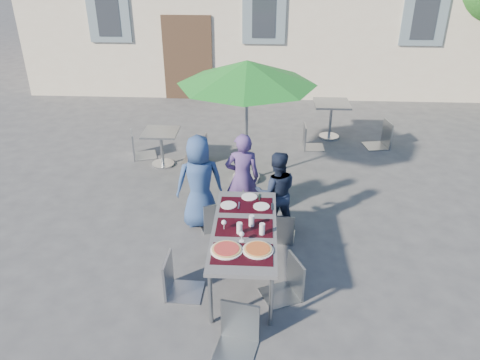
# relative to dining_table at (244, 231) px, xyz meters

# --- Properties ---
(ground) EXTENTS (90.00, 90.00, 0.00)m
(ground) POSITION_rel_dining_table_xyz_m (0.14, 0.06, -0.70)
(ground) COLOR #404042
(ground) RESTS_ON ground
(dining_table) EXTENTS (0.80, 1.85, 0.76)m
(dining_table) POSITION_rel_dining_table_xyz_m (0.00, 0.00, 0.00)
(dining_table) COLOR #414246
(dining_table) RESTS_ON ground
(pizza_near_left) EXTENTS (0.38, 0.38, 0.03)m
(pizza_near_left) POSITION_rel_dining_table_xyz_m (-0.18, -0.49, 0.07)
(pizza_near_left) COLOR white
(pizza_near_left) RESTS_ON dining_table
(pizza_near_right) EXTENTS (0.36, 0.36, 0.03)m
(pizza_near_right) POSITION_rel_dining_table_xyz_m (0.18, -0.47, 0.07)
(pizza_near_right) COLOR white
(pizza_near_right) RESTS_ON dining_table
(glassware) EXTENTS (0.54, 0.40, 0.15)m
(glassware) POSITION_rel_dining_table_xyz_m (0.04, -0.09, 0.13)
(glassware) COLOR silver
(glassware) RESTS_ON dining_table
(place_settings) EXTENTS (0.70, 0.47, 0.01)m
(place_settings) POSITION_rel_dining_table_xyz_m (0.00, 0.60, 0.06)
(place_settings) COLOR white
(place_settings) RESTS_ON dining_table
(child_0) EXTENTS (0.80, 0.62, 1.45)m
(child_0) POSITION_rel_dining_table_xyz_m (-0.73, 1.23, 0.03)
(child_0) COLOR navy
(child_0) RESTS_ON ground
(child_1) EXTENTS (0.56, 0.40, 1.44)m
(child_1) POSITION_rel_dining_table_xyz_m (-0.10, 1.41, 0.02)
(child_1) COLOR #513975
(child_1) RESTS_ON ground
(child_2) EXTENTS (0.65, 0.42, 1.28)m
(child_2) POSITION_rel_dining_table_xyz_m (0.42, 1.13, -0.06)
(child_2) COLOR #192137
(child_2) RESTS_ON ground
(chair_0) EXTENTS (0.54, 0.54, 0.92)m
(chair_0) POSITION_rel_dining_table_xyz_m (-0.50, 1.09, -0.16)
(chair_0) COLOR #92989D
(chair_0) RESTS_ON ground
(chair_1) EXTENTS (0.40, 0.41, 0.85)m
(chair_1) POSITION_rel_dining_table_xyz_m (0.01, 0.90, -0.21)
(chair_1) COLOR gray
(chair_1) RESTS_ON ground
(chair_2) EXTENTS (0.44, 0.45, 0.90)m
(chair_2) POSITION_rel_dining_table_xyz_m (0.49, 0.83, -0.17)
(chair_2) COLOR gray
(chair_2) RESTS_ON ground
(chair_3) EXTENTS (0.45, 0.44, 0.98)m
(chair_3) POSITION_rel_dining_table_xyz_m (-0.82, -0.37, -0.12)
(chair_3) COLOR #93979F
(chair_3) RESTS_ON ground
(chair_4) EXTENTS (0.57, 0.56, 0.96)m
(chair_4) POSITION_rel_dining_table_xyz_m (0.56, -0.33, -0.13)
(chair_4) COLOR gray
(chair_4) RESTS_ON ground
(chair_5) EXTENTS (0.51, 0.52, 0.98)m
(chair_5) POSITION_rel_dining_table_xyz_m (-0.02, -1.20, -0.12)
(chair_5) COLOR gray
(chair_5) RESTS_ON ground
(patio_umbrella) EXTENTS (2.35, 2.35, 2.19)m
(patio_umbrella) POSITION_rel_dining_table_xyz_m (-0.09, 2.73, 1.28)
(patio_umbrella) COLOR #B9BCC1
(patio_umbrella) RESTS_ON ground
(cafe_table_0) EXTENTS (0.65, 0.65, 0.70)m
(cafe_table_0) POSITION_rel_dining_table_xyz_m (-1.74, 3.28, -0.23)
(cafe_table_0) COLOR #B9BCC1
(cafe_table_0) RESTS_ON ground
(bg_chair_l_0) EXTENTS (0.57, 0.57, 1.02)m
(bg_chair_l_0) POSITION_rel_dining_table_xyz_m (-2.30, 3.65, -0.09)
(bg_chair_l_0) COLOR #93989E
(bg_chair_l_0) RESTS_ON ground
(bg_chair_r_0) EXTENTS (0.49, 0.49, 1.00)m
(bg_chair_r_0) POSITION_rel_dining_table_xyz_m (-1.05, 3.51, -0.11)
(bg_chair_r_0) COLOR gray
(bg_chair_r_0) RESTS_ON ground
(cafe_table_1) EXTENTS (0.75, 0.75, 0.80)m
(cafe_table_1) POSITION_rel_dining_table_xyz_m (1.66, 4.88, -0.12)
(cafe_table_1) COLOR #B9BCC1
(cafe_table_1) RESTS_ON ground
(bg_chair_l_1) EXTENTS (0.44, 0.43, 0.96)m
(bg_chair_l_1) POSITION_rel_dining_table_xyz_m (1.17, 4.29, -0.13)
(bg_chair_l_1) COLOR gray
(bg_chair_l_1) RESTS_ON ground
(bg_chair_r_1) EXTENTS (0.54, 0.54, 1.05)m
(bg_chair_r_1) POSITION_rel_dining_table_xyz_m (2.71, 4.45, -0.08)
(bg_chair_r_1) COLOR gray
(bg_chair_r_1) RESTS_ON ground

